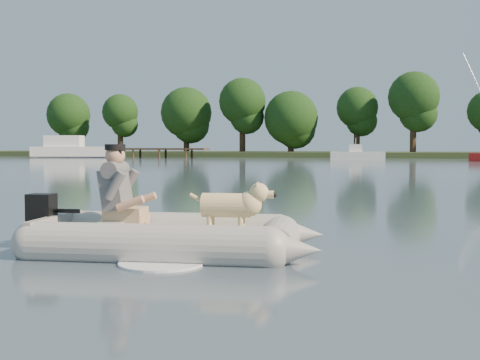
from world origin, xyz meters
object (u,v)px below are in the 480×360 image
(dock, at_px, (128,153))
(cabin_cruiser, at_px, (74,147))
(dinghy, at_px, (172,203))
(man, at_px, (117,187))
(dog, at_px, (226,210))
(motorboat, at_px, (358,150))

(dock, xyz_separation_m, cabin_cruiser, (-5.85, -1.16, 0.68))
(dinghy, bearing_deg, dock, 109.69)
(dinghy, relative_size, cabin_cruiser, 0.52)
(dock, relative_size, man, 15.94)
(dog, bearing_deg, dock, 110.33)
(dinghy, bearing_deg, motorboat, 84.83)
(dog, bearing_deg, motorboat, 85.63)
(dock, xyz_separation_m, dog, (27.13, -52.28, 0.02))
(motorboat, bearing_deg, dinghy, -92.71)
(man, xyz_separation_m, motorboat, (-0.87, 48.03, 0.14))
(man, relative_size, cabin_cruiser, 0.12)
(motorboat, bearing_deg, dog, -91.91)
(dock, distance_m, man, 58.43)
(cabin_cruiser, bearing_deg, dinghy, -74.04)
(dock, distance_m, motorboat, 25.25)
(man, relative_size, dog, 1.16)
(dog, distance_m, motorboat, 47.92)
(dock, height_order, dinghy, dinghy)
(dog, bearing_deg, dinghy, -175.43)
(man, xyz_separation_m, dog, (1.40, 0.17, -0.27))
(dock, bearing_deg, dog, -62.57)
(dog, bearing_deg, man, 180.00)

